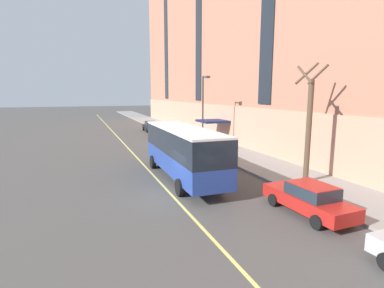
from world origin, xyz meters
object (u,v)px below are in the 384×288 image
at_px(parked_car_black_5, 151,126).
at_px(street_tree_mid_block, 309,124).
at_px(city_bus, 183,149).
at_px(street_lamp, 204,105).
at_px(parked_car_red_2, 309,199).
at_px(parked_car_navy_4, 178,139).
at_px(parked_car_red_0, 161,131).
at_px(fire_hydrant, 310,189).
at_px(parked_car_silver_1, 213,155).

xyz_separation_m(parked_car_black_5, street_tree_mid_block, (3.20, -30.45, 3.10)).
relative_size(city_bus, street_lamp, 1.45).
bearing_deg(street_tree_mid_block, parked_car_red_2, -129.74).
bearing_deg(street_lamp, parked_car_navy_4, 121.30).
relative_size(parked_car_red_2, street_lamp, 0.65).
height_order(parked_car_red_0, street_lamp, street_lamp).
distance_m(city_bus, parked_car_red_2, 8.84).
height_order(city_bus, parked_car_red_0, city_bus).
bearing_deg(parked_car_black_5, city_bus, -98.35).
bearing_deg(parked_car_black_5, fire_hydrant, -87.17).
distance_m(parked_car_red_2, fire_hydrant, 2.63).
distance_m(city_bus, parked_car_red_0, 20.63).
bearing_deg(street_tree_mid_block, parked_car_silver_1, 114.88).
bearing_deg(parked_car_navy_4, city_bus, -106.78).
bearing_deg(fire_hydrant, parked_car_black_5, 92.83).
relative_size(parked_car_red_0, fire_hydrant, 6.59).
bearing_deg(city_bus, parked_car_black_5, 81.65).
bearing_deg(street_tree_mid_block, city_bus, 151.82).
xyz_separation_m(parked_car_red_0, street_lamp, (1.85, -10.52, 3.86)).
xyz_separation_m(city_bus, street_lamp, (5.62, 9.72, 2.58)).
height_order(city_bus, street_tree_mid_block, street_tree_mid_block).
bearing_deg(parked_car_red_0, parked_car_silver_1, -89.91).
height_order(parked_car_silver_1, parked_car_black_5, same).
distance_m(parked_car_black_5, fire_hydrant, 32.72).
relative_size(street_tree_mid_block, fire_hydrant, 10.58).
relative_size(parked_car_red_0, street_tree_mid_block, 0.62).
height_order(parked_car_red_0, parked_car_red_2, same).
height_order(parked_car_navy_4, fire_hydrant, parked_car_navy_4).
bearing_deg(fire_hydrant, parked_car_silver_1, 100.43).
distance_m(parked_car_silver_1, parked_car_red_2, 11.26).
relative_size(city_bus, parked_car_black_5, 2.41).
bearing_deg(fire_hydrant, parked_car_navy_4, 95.19).
bearing_deg(parked_car_red_2, parked_car_black_5, 89.65).
distance_m(street_tree_mid_block, fire_hydrant, 4.36).
relative_size(parked_car_silver_1, street_lamp, 0.60).
relative_size(parked_car_red_2, parked_car_black_5, 1.09).
bearing_deg(city_bus, street_lamp, 59.93).
xyz_separation_m(city_bus, parked_car_red_0, (3.77, 20.24, -1.28)).
relative_size(parked_car_black_5, street_lamp, 0.60).
relative_size(parked_car_navy_4, parked_car_black_5, 1.05).
distance_m(parked_car_red_0, parked_car_navy_4, 7.56).
bearing_deg(parked_car_silver_1, street_lamp, 74.01).
distance_m(parked_car_navy_4, street_lamp, 5.19).
bearing_deg(parked_car_navy_4, parked_car_red_2, -90.35).
bearing_deg(parked_car_red_2, street_lamp, 83.77).
bearing_deg(parked_car_navy_4, parked_car_black_5, 89.63).
bearing_deg(parked_car_silver_1, parked_car_red_0, 90.09).
distance_m(parked_car_silver_1, fire_hydrant, 9.55).
distance_m(parked_car_silver_1, street_tree_mid_block, 8.47).
relative_size(parked_car_silver_1, parked_car_navy_4, 0.95).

